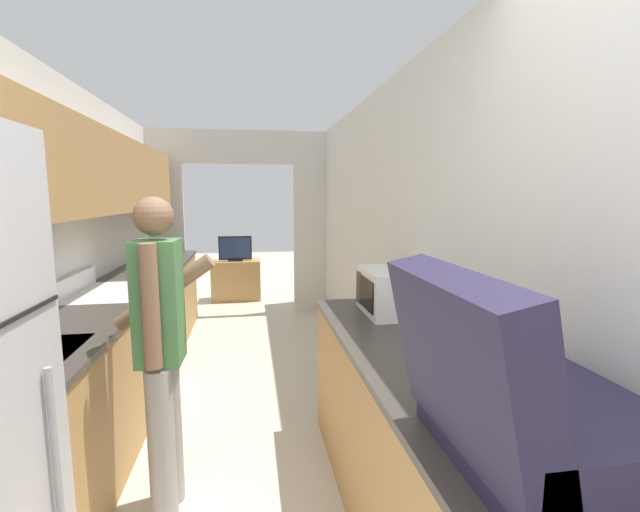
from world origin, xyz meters
The scene contains 12 objects.
wall_left centered at (-1.14, 2.58, 1.49)m, with size 0.38×7.88×2.50m.
wall_right centered at (1.22, 2.14, 1.25)m, with size 0.06×7.88×2.50m.
wall_far_with_doorway centered at (0.00, 5.51, 1.42)m, with size 2.78×0.06×2.50m.
counter_left centered at (-0.89, 3.21, 0.45)m, with size 0.62×4.37×0.91m.
counter_right centered at (0.89, 1.23, 0.45)m, with size 0.62×2.32×0.91m.
range_oven centered at (-0.88, 2.91, 0.46)m, with size 0.66×0.79×1.05m.
person centered at (-0.31, 1.65, 0.87)m, with size 0.52×0.38×1.62m.
suitcase centered at (0.81, 0.48, 1.08)m, with size 0.56×0.63×0.54m.
microwave centered at (0.99, 1.98, 1.04)m, with size 0.36×0.45×0.27m.
tv_cabinet centered at (-0.10, 6.27, 0.31)m, with size 0.75×0.42×0.62m.
television centered at (-0.10, 6.23, 0.81)m, with size 0.51×0.16×0.39m.
knife centered at (-0.90, 3.57, 0.91)m, with size 0.09×0.31×0.02m.
Camera 1 is at (0.14, -0.48, 1.62)m, focal length 24.00 mm.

